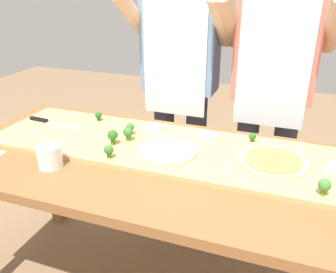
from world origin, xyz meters
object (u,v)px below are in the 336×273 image
at_px(cheese_crumble_b, 154,136).
at_px(cheese_crumble_a, 112,150).
at_px(broccoli_floret_front_left, 253,137).
at_px(chefs_knife, 47,122).
at_px(flour_cup, 50,158).
at_px(pizza_slice_center, 155,127).
at_px(broccoli_floret_back_left, 130,128).
at_px(broccoli_floret_center_right, 113,136).
at_px(broccoli_floret_back_mid, 98,116).
at_px(pizza_whole_pesto_green, 273,161).
at_px(pizza_slice_far_left, 207,135).
at_px(cheese_crumble_c, 227,171).
at_px(pizza_whole_white_garlic, 168,150).
at_px(prep_table, 163,180).
at_px(broccoli_floret_front_mid, 128,132).
at_px(cheese_crumble_d, 302,146).
at_px(cook_left, 180,73).
at_px(broccoli_floret_center_left, 324,186).
at_px(broccoli_floret_back_right, 109,150).
at_px(cook_right, 273,81).

bearing_deg(cheese_crumble_b, cheese_crumble_a, -119.18).
distance_m(broccoli_floret_front_left, cheese_crumble_a, 0.62).
distance_m(chefs_knife, flour_cup, 0.45).
relative_size(pizza_slice_center, broccoli_floret_back_left, 1.33).
distance_m(broccoli_floret_center_right, cheese_crumble_a, 0.08).
height_order(broccoli_floret_back_mid, flour_cup, flour_cup).
relative_size(pizza_whole_pesto_green, pizza_slice_far_left, 3.47).
xyz_separation_m(broccoli_floret_back_left, cheese_crumble_a, (0.01, -0.19, -0.03)).
xyz_separation_m(pizza_whole_pesto_green, broccoli_floret_back_mid, (-0.88, 0.16, 0.02)).
distance_m(broccoli_floret_center_right, cheese_crumble_c, 0.53).
bearing_deg(pizza_slice_far_left, chefs_knife, -172.38).
bearing_deg(broccoli_floret_center_right, pizza_slice_far_left, 30.98).
bearing_deg(pizza_whole_white_garlic, broccoli_floret_center_right, -177.28).
height_order(pizza_slice_center, cheese_crumble_a, same).
relative_size(prep_table, pizza_slice_far_left, 23.64).
distance_m(broccoli_floret_back_left, cheese_crumble_b, 0.12).
distance_m(broccoli_floret_front_mid, cheese_crumble_a, 0.13).
bearing_deg(broccoli_floret_center_right, chefs_knife, 165.35).
bearing_deg(prep_table, pizza_slice_far_left, 64.15).
xyz_separation_m(chefs_knife, flour_cup, (0.28, -0.35, 0.01)).
relative_size(pizza_whole_white_garlic, broccoli_floret_center_right, 3.67).
distance_m(broccoli_floret_front_mid, cheese_crumble_d, 0.77).
xyz_separation_m(prep_table, broccoli_floret_center_right, (-0.25, 0.03, 0.16)).
bearing_deg(prep_table, cheese_crumble_c, -10.50).
bearing_deg(cheese_crumble_c, broccoli_floret_front_left, 80.88).
distance_m(pizza_whole_white_garlic, pizza_slice_center, 0.26).
xyz_separation_m(cheese_crumble_a, cheese_crumble_b, (0.11, 0.20, 0.00)).
xyz_separation_m(chefs_knife, broccoli_floret_back_left, (0.46, 0.01, 0.03)).
bearing_deg(cheese_crumble_a, broccoli_floret_front_left, 29.15).
distance_m(pizza_whole_pesto_green, cheese_crumble_c, 0.22).
relative_size(chefs_knife, broccoli_floret_front_left, 7.23).
height_order(pizza_whole_pesto_green, cook_left, cook_left).
relative_size(chefs_knife, broccoli_floret_center_left, 5.18).
bearing_deg(broccoli_floret_back_left, broccoli_floret_front_mid, -71.14).
xyz_separation_m(broccoli_floret_front_mid, cheese_crumble_a, (-0.02, -0.13, -0.03)).
xyz_separation_m(broccoli_floret_back_right, cook_left, (0.07, 0.71, 0.16)).
xyz_separation_m(broccoli_floret_center_right, cook_left, (0.12, 0.59, 0.15)).
bearing_deg(cheese_crumble_a, broccoli_floret_back_mid, 128.65).
xyz_separation_m(pizza_whole_pesto_green, broccoli_floret_front_mid, (-0.63, -0.01, 0.03)).
bearing_deg(chefs_knife, cook_left, 40.78).
bearing_deg(broccoli_floret_back_mid, broccoli_floret_back_right, -54.22).
distance_m(broccoli_floret_front_left, cheese_crumble_d, 0.21).
xyz_separation_m(cheese_crumble_a, cook_right, (0.58, 0.66, 0.19)).
relative_size(broccoli_floret_center_right, cheese_crumble_d, 3.13).
bearing_deg(broccoli_floret_front_mid, cheese_crumble_c, -16.53).
xyz_separation_m(broccoli_floret_center_right, cook_right, (0.61, 0.59, 0.15)).
height_order(pizza_whole_pesto_green, broccoli_floret_center_left, broccoli_floret_center_left).
xyz_separation_m(broccoli_floret_front_left, cook_left, (-0.46, 0.35, 0.17)).
height_order(pizza_slice_far_left, broccoli_floret_center_right, broccoli_floret_center_right).
bearing_deg(prep_table, broccoli_floret_front_left, 39.27).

